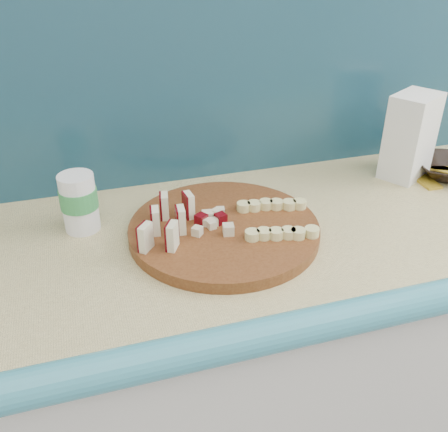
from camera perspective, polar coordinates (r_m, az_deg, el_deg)
kitchen_counter at (r=1.42m, az=11.59°, el=-15.91°), size 2.20×0.63×0.91m
backsplash at (r=1.28m, az=8.88°, el=16.24°), size 2.20×0.02×0.50m
cutting_board at (r=1.03m, az=0.00°, el=-1.55°), size 0.47×0.47×0.02m
apple_wedges at (r=0.99m, az=-6.44°, el=-0.50°), size 0.13×0.15×0.05m
apple_chunks at (r=1.02m, az=-1.42°, el=-0.56°), size 0.05×0.06×0.02m
banana_slices at (r=1.03m, az=5.98°, el=-0.29°), size 0.17×0.17×0.02m
flour_bag at (r=1.32m, az=20.52°, el=8.52°), size 0.15×0.14×0.21m
canister at (r=1.06m, az=-16.23°, el=1.61°), size 0.08×0.08×0.12m
banana_peel at (r=1.41m, az=22.96°, el=4.89°), size 0.23×0.20×0.01m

